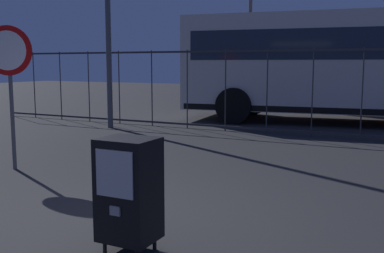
% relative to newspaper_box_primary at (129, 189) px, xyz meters
% --- Properties ---
extents(ground_plane, '(60.00, 60.00, 0.00)m').
position_rel_newspaper_box_primary_xyz_m(ground_plane, '(-0.54, 0.49, -0.57)').
color(ground_plane, '#262628').
extents(newspaper_box_primary, '(0.48, 0.42, 1.02)m').
position_rel_newspaper_box_primary_xyz_m(newspaper_box_primary, '(0.00, 0.00, 0.00)').
color(newspaper_box_primary, black).
rests_on(newspaper_box_primary, ground_plane).
extents(stop_sign, '(0.71, 0.31, 2.23)m').
position_rel_newspaper_box_primary_xyz_m(stop_sign, '(-3.46, 1.86, 1.03)').
color(stop_sign, '#4C4F54').
rests_on(stop_sign, ground_plane).
extents(fence_barrier, '(18.03, 0.04, 2.00)m').
position_rel_newspaper_box_primary_xyz_m(fence_barrier, '(-0.54, 7.26, 0.45)').
color(fence_barrier, '#2D2D33').
rests_on(fence_barrier, ground_plane).
extents(bus_near, '(10.73, 3.80, 3.00)m').
position_rel_newspaper_box_primary_xyz_m(bus_near, '(1.07, 10.26, 1.14)').
color(bus_near, beige).
rests_on(bus_near, ground_plane).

